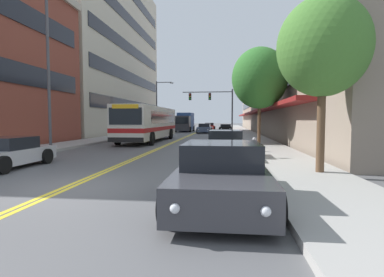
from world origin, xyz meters
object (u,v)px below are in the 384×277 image
at_px(city_bus, 149,122).
at_px(fire_hydrant, 254,144).
at_px(car_red_moving_second, 210,126).
at_px(box_truck, 185,122).
at_px(car_navy_parked_left_mid, 161,129).
at_px(car_slate_blue_moving_lead, 204,129).
at_px(street_lamp_left_near, 55,60).
at_px(traffic_signal_mast, 214,102).
at_px(car_beige_parked_right_far, 225,146).
at_px(street_lamp_left_far, 159,102).
at_px(car_silver_parked_left_near, 5,153).
at_px(car_dark_grey_parked_right_foreground, 222,176).
at_px(street_tree_right_mid, 260,78).
at_px(car_black_parked_right_mid, 226,128).
at_px(street_tree_right_near, 323,47).

xyz_separation_m(city_bus, fire_hydrant, (8.34, -9.44, -1.14)).
xyz_separation_m(car_red_moving_second, fire_hydrant, (4.74, -41.80, -0.05)).
bearing_deg(box_truck, car_navy_parked_left_mid, -104.83).
xyz_separation_m(car_slate_blue_moving_lead, street_lamp_left_near, (-6.24, -27.51, 4.53)).
bearing_deg(box_truck, traffic_signal_mast, -57.91).
xyz_separation_m(city_bus, car_beige_parked_right_far, (6.78, -11.75, -1.05)).
relative_size(traffic_signal_mast, street_lamp_left_far, 0.92).
bearing_deg(car_slate_blue_moving_lead, car_silver_parked_left_near, -99.81).
height_order(car_slate_blue_moving_lead, car_red_moving_second, car_slate_blue_moving_lead).
bearing_deg(traffic_signal_mast, car_red_moving_second, 95.07).
bearing_deg(car_dark_grey_parked_right_foreground, box_truck, 98.95).
bearing_deg(street_tree_right_mid, car_navy_parked_left_mid, 120.26).
distance_m(city_bus, car_beige_parked_right_far, 13.60).
xyz_separation_m(car_silver_parked_left_near, car_black_parked_right_mid, (8.62, 37.17, 0.01)).
bearing_deg(car_slate_blue_moving_lead, car_dark_grey_parked_right_foreground, -85.28).
distance_m(car_dark_grey_parked_right_foreground, street_lamp_left_far, 36.14).
bearing_deg(street_lamp_left_near, car_beige_parked_right_far, -7.96).
relative_size(car_slate_blue_moving_lead, street_lamp_left_near, 0.57).
xyz_separation_m(car_silver_parked_left_near, traffic_signal_mast, (7.11, 29.17, 3.69)).
height_order(car_silver_parked_left_near, street_tree_right_mid, street_tree_right_mid).
xyz_separation_m(car_black_parked_right_mid, box_truck, (-6.55, 0.03, 0.97)).
bearing_deg(car_navy_parked_left_mid, box_truck, 75.17).
height_order(car_slate_blue_moving_lead, street_lamp_left_far, street_lamp_left_far).
distance_m(city_bus, fire_hydrant, 12.65).
height_order(car_navy_parked_left_mid, street_lamp_left_near, street_lamp_left_near).
relative_size(car_dark_grey_parked_right_foreground, car_black_parked_right_mid, 0.97).
height_order(car_beige_parked_right_far, street_tree_right_near, street_tree_right_near).
height_order(street_lamp_left_far, street_tree_right_mid, street_lamp_left_far).
bearing_deg(car_black_parked_right_mid, car_slate_blue_moving_lead, -121.87).
bearing_deg(street_tree_right_near, traffic_signal_mast, 98.91).
bearing_deg(car_beige_parked_right_far, car_red_moving_second, 94.13).
distance_m(car_beige_parked_right_far, box_truck, 34.37).
bearing_deg(car_red_moving_second, car_navy_parked_left_mid, -106.70).
xyz_separation_m(car_silver_parked_left_near, box_truck, (2.08, 37.19, 0.98)).
bearing_deg(fire_hydrant, car_red_moving_second, 96.48).
xyz_separation_m(car_red_moving_second, street_tree_right_mid, (5.47, -37.36, 4.14)).
height_order(car_black_parked_right_mid, car_beige_parked_right_far, car_beige_parked_right_far).
bearing_deg(car_slate_blue_moving_lead, street_lamp_left_near, -102.78).
height_order(car_dark_grey_parked_right_foreground, box_truck, box_truck).
xyz_separation_m(street_lamp_left_near, street_lamp_left_far, (0.01, 25.75, -0.77)).
bearing_deg(car_red_moving_second, street_tree_right_near, -82.55).
bearing_deg(car_beige_parked_right_far, box_truck, 101.05).
relative_size(car_dark_grey_parked_right_foreground, street_lamp_left_far, 0.61).
bearing_deg(car_red_moving_second, car_beige_parked_right_far, -85.87).
height_order(car_silver_parked_left_near, street_lamp_left_near, street_lamp_left_near).
distance_m(car_slate_blue_moving_lead, fire_hydrant, 26.91).
xyz_separation_m(car_navy_parked_left_mid, street_lamp_left_near, (-0.58, -24.31, 4.54)).
relative_size(car_slate_blue_moving_lead, street_tree_right_near, 0.86).
xyz_separation_m(car_navy_parked_left_mid, street_tree_right_near, (11.85, -29.69, 3.60)).
distance_m(car_red_moving_second, traffic_signal_mast, 18.84).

